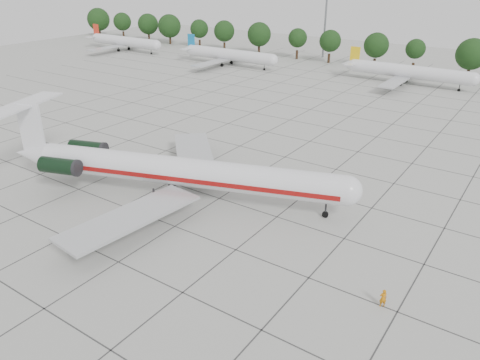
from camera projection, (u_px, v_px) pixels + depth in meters
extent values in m
plane|color=#B1B1AA|center=(219.00, 198.00, 56.20)|extent=(260.00, 260.00, 0.00)
cube|color=#383838|center=(282.00, 159.00, 67.41)|extent=(170.00, 170.00, 0.02)
cylinder|color=silver|center=(186.00, 172.00, 54.48)|extent=(35.85, 15.12, 3.37)
sphere|color=silver|center=(347.00, 191.00, 50.02)|extent=(3.37, 3.37, 3.37)
cone|color=silver|center=(33.00, 154.00, 59.56)|extent=(5.92, 4.84, 3.37)
cube|color=maroon|center=(192.00, 168.00, 56.08)|extent=(33.81, 11.66, 0.56)
cube|color=maroon|center=(181.00, 180.00, 53.10)|extent=(33.81, 11.66, 0.56)
cube|color=#B7BABC|center=(194.00, 153.00, 63.71)|extent=(14.01, 14.28, 0.31)
cube|color=#B7BABC|center=(130.00, 217.00, 47.65)|extent=(6.28, 15.72, 0.31)
cube|color=black|center=(85.00, 150.00, 59.95)|extent=(2.56, 1.98, 0.26)
cylinder|color=black|center=(88.00, 148.00, 60.57)|extent=(5.26, 3.43, 1.94)
cube|color=black|center=(64.00, 164.00, 55.93)|extent=(2.56, 1.98, 0.26)
cylinder|color=black|center=(60.00, 166.00, 55.31)|extent=(5.26, 3.43, 1.94)
cube|color=silver|center=(31.00, 128.00, 57.92)|extent=(3.18, 1.33, 6.12)
cube|color=silver|center=(22.00, 105.00, 56.89)|extent=(6.87, 12.58, 0.22)
cylinder|color=black|center=(326.00, 210.00, 51.62)|extent=(0.26, 0.26, 1.94)
cylinder|color=black|center=(325.00, 214.00, 51.87)|extent=(0.77, 0.50, 0.71)
cylinder|color=black|center=(172.00, 177.00, 58.49)|extent=(0.31, 0.31, 1.84)
cylinder|color=black|center=(173.00, 183.00, 58.83)|extent=(1.16, 0.91, 1.02)
cylinder|color=black|center=(154.00, 196.00, 53.85)|extent=(0.31, 0.31, 1.84)
cylinder|color=black|center=(155.00, 202.00, 54.20)|extent=(1.16, 0.91, 1.02)
imported|color=#C56F0B|center=(383.00, 298.00, 38.20)|extent=(0.73, 0.68, 1.67)
cylinder|color=silver|center=(125.00, 41.00, 149.01)|extent=(27.20, 3.00, 3.00)
cube|color=#B7BABC|center=(123.00, 45.00, 150.03)|extent=(3.50, 27.20, 0.25)
cube|color=red|center=(96.00, 30.00, 154.81)|extent=(2.40, 0.25, 3.60)
cylinder|color=black|center=(129.00, 48.00, 152.27)|extent=(0.80, 0.45, 0.80)
cylinder|color=black|center=(119.00, 50.00, 148.98)|extent=(0.80, 0.45, 0.80)
cylinder|color=silver|center=(230.00, 55.00, 127.46)|extent=(27.20, 3.00, 3.00)
cube|color=#B7BABC|center=(227.00, 59.00, 128.48)|extent=(3.50, 27.20, 0.25)
cube|color=#0D72B2|center=(191.00, 41.00, 133.26)|extent=(2.40, 0.25, 3.60)
cylinder|color=black|center=(231.00, 63.00, 130.71)|extent=(0.80, 0.45, 0.80)
cylinder|color=black|center=(222.00, 65.00, 127.42)|extent=(0.80, 0.45, 0.80)
cylinder|color=silver|center=(409.00, 72.00, 107.48)|extent=(27.20, 3.00, 3.00)
cube|color=#B7BABC|center=(404.00, 76.00, 108.50)|extent=(3.50, 27.20, 0.25)
cube|color=yellow|center=(355.00, 54.00, 113.28)|extent=(2.40, 0.25, 3.60)
cylinder|color=black|center=(406.00, 81.00, 110.74)|extent=(0.80, 0.45, 0.80)
cylinder|color=black|center=(400.00, 84.00, 107.45)|extent=(0.80, 0.45, 0.80)
cylinder|color=#332114|center=(100.00, 32.00, 181.51)|extent=(0.70, 0.70, 2.50)
sphere|color=black|center=(98.00, 19.00, 179.50)|extent=(8.44, 8.44, 8.44)
cylinder|color=#332114|center=(124.00, 35.00, 174.74)|extent=(0.70, 0.70, 2.50)
sphere|color=black|center=(122.00, 22.00, 172.73)|extent=(6.44, 6.44, 6.44)
cylinder|color=#332114|center=(149.00, 38.00, 167.97)|extent=(0.70, 0.70, 2.50)
sphere|color=black|center=(148.00, 24.00, 165.97)|extent=(7.14, 7.14, 7.14)
cylinder|color=#332114|center=(170.00, 40.00, 162.74)|extent=(0.70, 0.70, 2.50)
sphere|color=black|center=(169.00, 26.00, 160.74)|extent=(7.79, 7.79, 7.79)
cylinder|color=#332114|center=(200.00, 44.00, 155.97)|extent=(0.70, 0.70, 2.50)
sphere|color=black|center=(199.00, 29.00, 153.97)|extent=(5.94, 5.94, 5.94)
cylinder|color=#332114|center=(224.00, 46.00, 150.74)|extent=(0.70, 0.70, 2.50)
sphere|color=black|center=(224.00, 31.00, 148.74)|extent=(6.57, 6.57, 6.57)
cylinder|color=#332114|center=(259.00, 50.00, 143.98)|extent=(0.70, 0.70, 2.50)
sphere|color=black|center=(259.00, 34.00, 141.97)|extent=(7.15, 7.15, 7.15)
cylinder|color=#332114|center=(297.00, 55.00, 137.21)|extent=(0.70, 0.70, 2.50)
sphere|color=black|center=(298.00, 38.00, 135.20)|extent=(5.43, 5.43, 5.43)
cylinder|color=#332114|center=(329.00, 58.00, 131.98)|extent=(0.70, 0.70, 2.50)
sphere|color=black|center=(330.00, 41.00, 129.98)|extent=(5.99, 5.99, 5.99)
cylinder|color=#332114|center=(374.00, 63.00, 125.21)|extent=(0.70, 0.70, 2.50)
sphere|color=black|center=(376.00, 45.00, 123.21)|extent=(6.50, 6.50, 6.50)
cylinder|color=#332114|center=(413.00, 68.00, 119.98)|extent=(0.70, 0.70, 2.50)
sphere|color=black|center=(416.00, 49.00, 117.98)|extent=(4.93, 4.93, 4.93)
cylinder|color=#332114|center=(468.00, 74.00, 113.21)|extent=(0.70, 0.70, 2.50)
sphere|color=black|center=(472.00, 54.00, 111.21)|extent=(7.40, 7.40, 7.40)
cylinder|color=slate|center=(326.00, 13.00, 135.09)|extent=(0.56, 0.56, 25.00)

